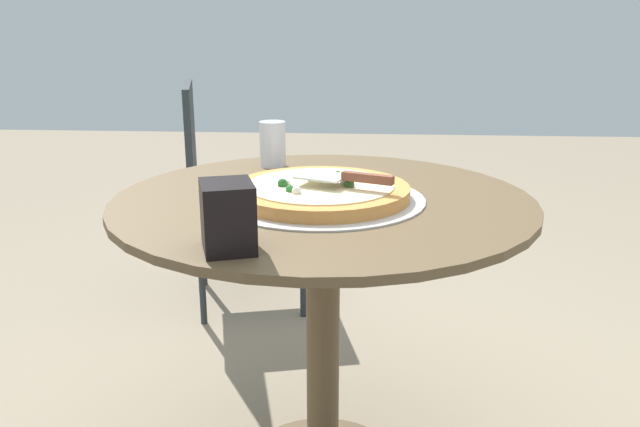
# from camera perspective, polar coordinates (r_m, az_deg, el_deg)

# --- Properties ---
(patio_table) EXTENTS (0.91, 0.91, 0.72)m
(patio_table) POSITION_cam_1_polar(r_m,az_deg,el_deg) (1.45, 0.26, -5.05)
(patio_table) COLOR brown
(patio_table) RESTS_ON ground
(pizza_on_tray) EXTENTS (0.45, 0.45, 0.05)m
(pizza_on_tray) POSITION_cam_1_polar(r_m,az_deg,el_deg) (1.37, -0.00, 1.89)
(pizza_on_tray) COLOR silver
(pizza_on_tray) RESTS_ON patio_table
(pizza_server) EXTENTS (0.21, 0.12, 0.02)m
(pizza_server) POSITION_cam_1_polar(r_m,az_deg,el_deg) (1.33, 2.25, 3.25)
(pizza_server) COLOR silver
(pizza_server) RESTS_ON pizza_on_tray
(drinking_cup) EXTENTS (0.07, 0.07, 0.12)m
(drinking_cup) POSITION_cam_1_polar(r_m,az_deg,el_deg) (1.69, -4.21, 6.17)
(drinking_cup) COLOR silver
(drinking_cup) RESTS_ON patio_table
(napkin_dispenser) EXTENTS (0.11, 0.12, 0.12)m
(napkin_dispenser) POSITION_cam_1_polar(r_m,az_deg,el_deg) (1.07, -8.19, -0.27)
(napkin_dispenser) COLOR black
(napkin_dispenser) RESTS_ON patio_table
(patio_chair_near) EXTENTS (0.52, 0.52, 0.86)m
(patio_chair_near) POSITION_cam_1_polar(r_m,az_deg,el_deg) (2.48, -8.32, 3.10)
(patio_chair_near) COLOR #262C2F
(patio_chair_near) RESTS_ON ground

